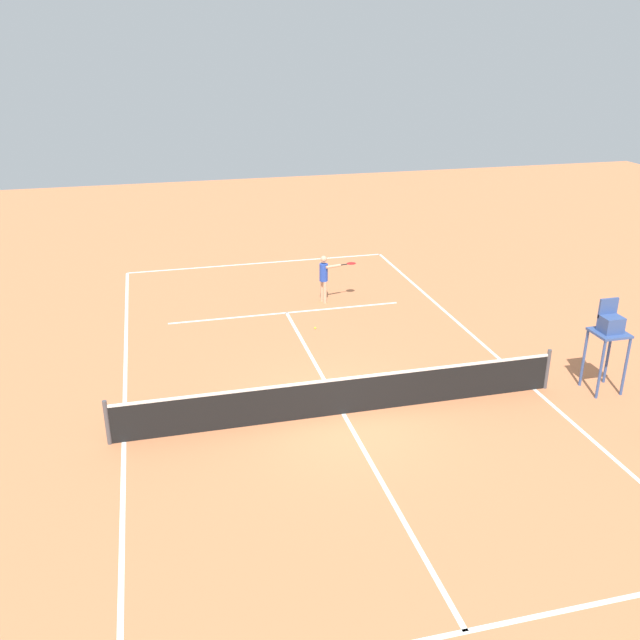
% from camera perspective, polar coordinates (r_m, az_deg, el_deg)
% --- Properties ---
extents(ground_plane, '(60.00, 60.00, 0.00)m').
position_cam_1_polar(ground_plane, '(16.58, 1.94, -7.74)').
color(ground_plane, '#D37A4C').
extents(court_lines, '(10.21, 24.52, 0.01)m').
position_cam_1_polar(court_lines, '(16.58, 1.94, -7.73)').
color(court_lines, white).
rests_on(court_lines, ground).
extents(tennis_net, '(10.81, 0.10, 1.07)m').
position_cam_1_polar(tennis_net, '(16.34, 1.96, -6.23)').
color(tennis_net, '#4C4C51').
rests_on(tennis_net, ground).
extents(player_serving, '(1.29, 0.45, 1.63)m').
position_cam_1_polar(player_serving, '(23.07, 0.43, 3.75)').
color(player_serving, '#D8A884').
rests_on(player_serving, ground).
extents(tennis_ball, '(0.07, 0.07, 0.07)m').
position_cam_1_polar(tennis_ball, '(21.20, -0.40, -0.66)').
color(tennis_ball, '#CCE033').
rests_on(tennis_ball, ground).
extents(umpire_chair, '(0.80, 0.80, 2.41)m').
position_cam_1_polar(umpire_chair, '(18.38, 22.76, -0.88)').
color(umpire_chair, '#38518C').
rests_on(umpire_chair, ground).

